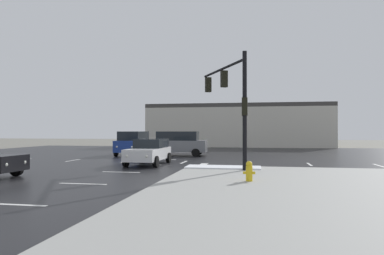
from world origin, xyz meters
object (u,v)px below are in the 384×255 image
fire_hydrant (249,171)px  suv_grey (178,143)px  sedan_white (149,151)px  traffic_signal_mast (231,93)px  suv_blue (134,143)px

fire_hydrant → suv_grey: (-6.25, 14.81, 0.55)m
sedan_white → suv_grey: bearing=178.9°
traffic_signal_mast → sedan_white: (-5.21, 1.73, -3.33)m
fire_hydrant → sedan_white: sedan_white is taller
suv_blue → sedan_white: suv_blue is taller
traffic_signal_mast → sedan_white: size_ratio=1.32×
traffic_signal_mast → fire_hydrant: size_ratio=7.55×
traffic_signal_mast → suv_blue: bearing=15.9°
suv_grey → traffic_signal_mast: bearing=116.0°
suv_grey → fire_hydrant: bearing=110.4°
suv_grey → suv_blue: (-3.93, 0.12, 0.00)m
traffic_signal_mast → suv_grey: (-5.15, 9.48, -3.09)m
fire_hydrant → suv_blue: bearing=124.3°
traffic_signal_mast → suv_blue: traffic_signal_mast is taller
fire_hydrant → sedan_white: size_ratio=0.17×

